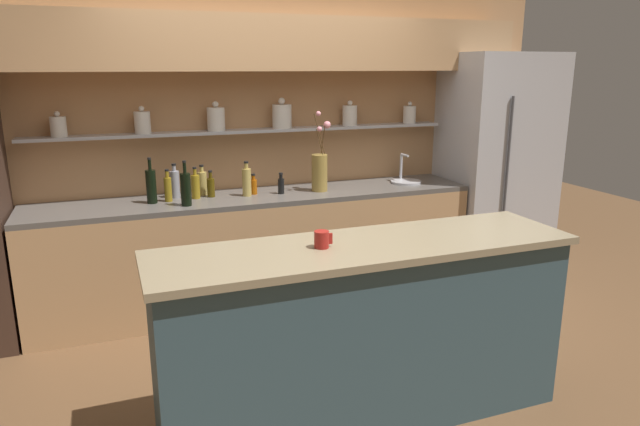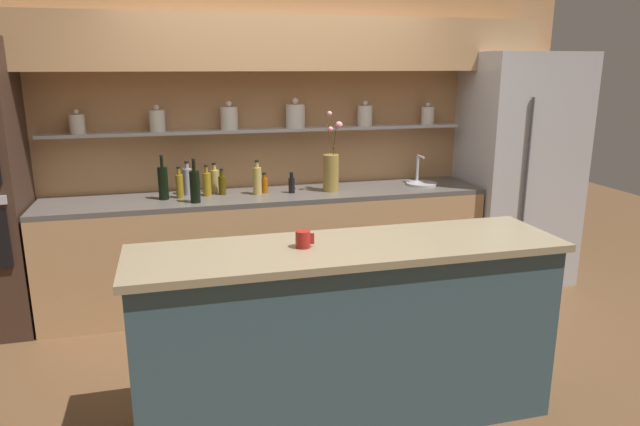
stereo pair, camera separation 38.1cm
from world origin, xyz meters
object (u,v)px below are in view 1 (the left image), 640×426
bottle_spirit_1 (202,183)px  bottle_wine_5 (151,186)px  bottle_spirit_4 (247,181)px  bottle_wine_3 (186,189)px  refrigerator (496,166)px  bottle_sauce_7 (281,185)px  bottle_oil_8 (196,186)px  flower_vase (320,170)px  coffee_mug (322,239)px  sink_fixture (406,180)px  bottle_spirit_0 (175,184)px  bottle_sauce_6 (254,186)px  bottle_oil_2 (211,187)px  bottle_oil_9 (168,188)px

bottle_spirit_1 → bottle_wine_5: 0.43m
bottle_spirit_4 → bottle_wine_3: bearing=-161.8°
refrigerator → bottle_sauce_7: (-2.07, 0.02, -0.03)m
bottle_oil_8 → flower_vase: bearing=-4.6°
coffee_mug → sink_fixture: bearing=50.2°
flower_vase → coffee_mug: size_ratio=6.79×
bottle_spirit_1 → bottle_sauce_7: (0.60, -0.18, -0.03)m
refrigerator → bottle_spirit_0: size_ratio=7.56×
bottle_oil_8 → bottle_sauce_6: bearing=-1.2°
bottle_sauce_6 → flower_vase: bearing=-7.4°
bottle_spirit_1 → coffee_mug: size_ratio=2.52×
bottle_spirit_4 → bottle_sauce_7: bearing=-3.9°
bottle_oil_2 → bottle_sauce_6: bottle_oil_2 is taller
bottle_wine_3 → bottle_sauce_6: bottle_wine_3 is taller
bottle_wine_5 → bottle_oil_9: bearing=7.6°
flower_vase → bottle_sauce_7: (-0.33, 0.01, -0.11)m
flower_vase → bottle_sauce_6: size_ratio=3.93×
bottle_oil_2 → coffee_mug: bearing=-82.3°
bottle_spirit_4 → bottle_sauce_6: 0.09m
bottle_spirit_0 → bottle_spirit_1: bottle_spirit_0 is taller
bottle_oil_9 → bottle_spirit_4: bearing=-2.3°
bottle_spirit_1 → bottle_oil_2: 0.11m
refrigerator → bottle_spirit_4: size_ratio=7.37×
flower_vase → bottle_sauce_6: 0.56m
bottle_wine_5 → flower_vase: bearing=-1.7°
sink_fixture → bottle_oil_2: 1.71m
bottle_wine_3 → bottle_oil_8: bearing=64.4°
sink_fixture → coffee_mug: sink_fixture is taller
bottle_spirit_1 → bottle_oil_9: bearing=-154.3°
flower_vase → bottle_spirit_4: (-0.60, 0.03, -0.06)m
sink_fixture → bottle_oil_9: sink_fixture is taller
bottle_sauce_6 → bottle_oil_8: (-0.46, 0.01, 0.03)m
bottle_spirit_0 → bottle_sauce_7: size_ratio=1.58×
refrigerator → bottle_oil_9: size_ratio=8.22×
bottle_spirit_1 → bottle_spirit_4: size_ratio=0.88×
bottle_spirit_0 → bottle_oil_2: bearing=-14.6°
sink_fixture → bottle_spirit_1: bearing=175.3°
bottle_oil_2 → bottle_spirit_4: (0.27, -0.06, 0.03)m
bottle_spirit_0 → bottle_oil_9: bearing=-120.8°
bottle_spirit_1 → bottle_sauce_6: bottle_spirit_1 is taller
bottle_spirit_4 → bottle_sauce_7: size_ratio=1.62×
bottle_spirit_0 → coffee_mug: (0.51, -1.87, 0.03)m
bottle_spirit_0 → bottle_oil_2: size_ratio=1.28×
flower_vase → bottle_oil_2: flower_vase is taller
flower_vase → bottle_sauce_7: flower_vase is taller
bottle_spirit_0 → bottle_spirit_4: (0.54, -0.13, 0.00)m
bottle_oil_2 → bottle_spirit_4: 0.28m
bottle_spirit_0 → sink_fixture: bearing=-3.5°
bottle_wine_3 → bottle_oil_8: bottle_wine_3 is taller
bottle_wine_5 → bottle_oil_8: (0.33, 0.04, -0.03)m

